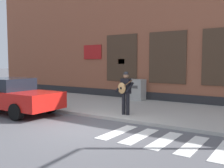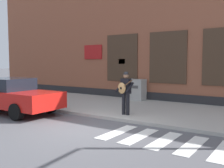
# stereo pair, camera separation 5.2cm
# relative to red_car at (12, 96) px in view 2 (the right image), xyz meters

# --- Properties ---
(ground_plane) EXTENTS (160.00, 160.00, 0.00)m
(ground_plane) POSITION_rel_red_car_xyz_m (4.58, -0.27, -0.77)
(ground_plane) COLOR #56565B
(sidewalk) EXTENTS (28.00, 5.16, 0.12)m
(sidewalk) POSITION_rel_red_car_xyz_m (4.58, 3.78, -0.71)
(sidewalk) COLOR #ADAAA3
(sidewalk) RESTS_ON ground
(building_backdrop) EXTENTS (28.00, 4.06, 8.53)m
(building_backdrop) POSITION_rel_red_car_xyz_m (4.58, 8.35, 3.49)
(building_backdrop) COLOR #99563D
(building_backdrop) RESTS_ON ground
(crosswalk) EXTENTS (5.20, 1.90, 0.01)m
(crosswalk) POSITION_rel_red_car_xyz_m (7.94, -0.10, -0.76)
(crosswalk) COLOR silver
(crosswalk) RESTS_ON ground
(red_car) EXTENTS (4.65, 2.08, 1.53)m
(red_car) POSITION_rel_red_car_xyz_m (0.00, 0.00, 0.00)
(red_car) COLOR red
(red_car) RESTS_ON ground
(busker) EXTENTS (0.71, 0.53, 1.72)m
(busker) POSITION_rel_red_car_xyz_m (4.62, 1.90, 0.33)
(busker) COLOR black
(busker) RESTS_ON sidewalk
(utility_box) EXTENTS (0.97, 0.69, 1.15)m
(utility_box) POSITION_rel_red_car_xyz_m (2.92, 5.90, -0.07)
(utility_box) COLOR #ADADA8
(utility_box) RESTS_ON sidewalk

